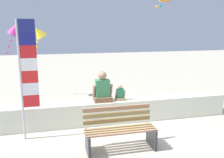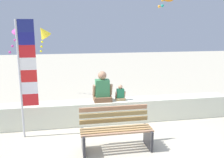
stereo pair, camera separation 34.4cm
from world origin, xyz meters
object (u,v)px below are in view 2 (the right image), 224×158
person_child (120,94)px  flag_banner (25,70)px  kite_yellow (43,32)px  person_adult (102,89)px  kite_magenta (20,29)px  park_bench (116,130)px

person_child → flag_banner: (-2.36, -0.59, 0.84)m
flag_banner → kite_yellow: size_ratio=2.68×
person_adult → kite_magenta: kite_magenta is taller
kite_magenta → kite_yellow: bearing=59.1°
park_bench → person_adult: person_adult is taller
flag_banner → kite_magenta: (-0.47, 2.45, 0.92)m
person_adult → kite_yellow: size_ratio=0.80×
person_adult → kite_magenta: (-2.33, 1.86, 1.61)m
person_adult → flag_banner: (-1.86, -0.59, 0.68)m
person_child → kite_yellow: size_ratio=0.42×
flag_banner → kite_magenta: 2.66m
person_child → kite_magenta: kite_magenta is taller
park_bench → person_child: (0.44, 1.54, 0.37)m
person_adult → flag_banner: bearing=-162.4°
person_child → kite_magenta: size_ratio=0.43×
person_child → kite_magenta: 3.81m
park_bench → kite_magenta: size_ratio=1.50×
kite_magenta → kite_yellow: kite_magenta is taller
park_bench → kite_magenta: (-2.39, 3.40, 2.13)m
person_adult → flag_banner: size_ratio=0.30×
person_adult → kite_magenta: bearing=141.4°
park_bench → person_child: bearing=74.2°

